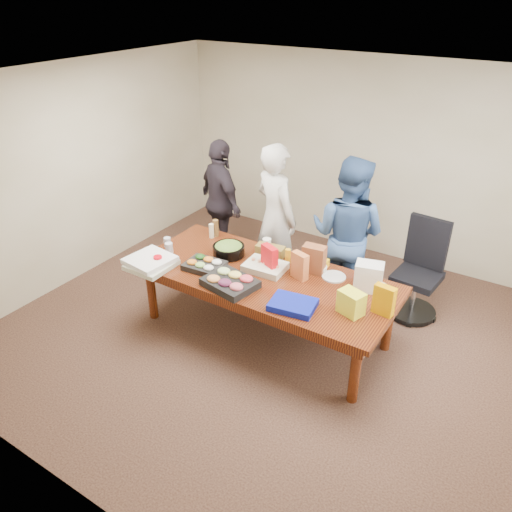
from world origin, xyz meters
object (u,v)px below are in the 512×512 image
Objects in this scene: person_right at (347,235)px; person_center at (276,217)px; office_chair at (418,274)px; salad_bowl at (229,250)px; conference_table at (265,304)px; sheet_cake at (265,267)px.

person_center is at bearing 1.82° from person_right.
office_chair reaches higher than salad_bowl.
office_chair is at bearing 29.81° from salad_bowl.
office_chair is at bearing 43.54° from conference_table.
office_chair is 2.17m from salad_bowl.
office_chair is at bearing 36.51° from sheet_cake.
person_right reaches higher than salad_bowl.
salad_bowl is at bearing 104.23° from person_center.
person_center is at bearing -166.86° from office_chair.
office_chair is 1.80m from person_center.
person_right is 5.15× the size of salad_bowl.
person_center reaches higher than office_chair.
person_right is 4.31× the size of sheet_cake.
conference_table is at bearing -63.36° from sheet_cake.
sheet_cake is (-0.54, -0.92, -0.14)m from person_right.
sheet_cake reaches higher than conference_table.
sheet_cake is at bearing -134.54° from office_chair.
person_right is at bearing -155.54° from person_center.
person_center reaches higher than salad_bowl.
person_center is 5.16× the size of salad_bowl.
office_chair is at bearing -149.08° from person_center.
person_right is (-0.80, -0.22, 0.37)m from office_chair.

